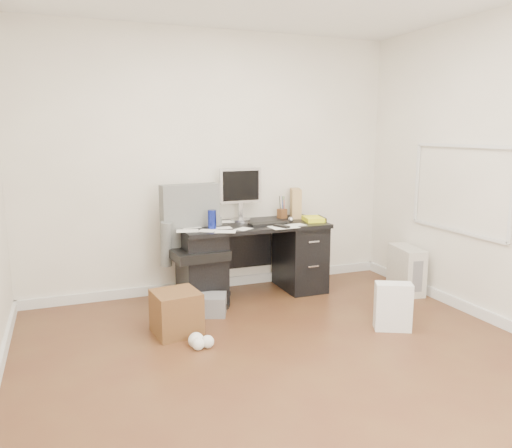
{
  "coord_description": "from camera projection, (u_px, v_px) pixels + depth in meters",
  "views": [
    {
      "loc": [
        -1.49,
        -3.05,
        1.68
      ],
      "look_at": [
        0.16,
        1.2,
        0.83
      ],
      "focal_mm": 35.0,
      "sensor_mm": 36.0,
      "label": 1
    }
  ],
  "objects": [
    {
      "name": "pc_tower",
      "position": [
        406.0,
        270.0,
        5.27
      ],
      "size": [
        0.3,
        0.51,
        0.48
      ],
      "primitive_type": "cube",
      "rotation": [
        0.0,
        0.0,
        -0.19
      ],
      "color": "#B3AEA1",
      "rests_on": "ground"
    },
    {
      "name": "lcd_monitor",
      "position": [
        240.0,
        194.0,
        5.22
      ],
      "size": [
        0.45,
        0.26,
        0.57
      ],
      "primitive_type": null,
      "rotation": [
        0.0,
        0.0,
        0.01
      ],
      "color": "#A9A9AE",
      "rests_on": "desk"
    },
    {
      "name": "keyboard",
      "position": [
        268.0,
        224.0,
        5.05
      ],
      "size": [
        0.39,
        0.15,
        0.02
      ],
      "primitive_type": "cube",
      "rotation": [
        0.0,
        0.0,
        0.06
      ],
      "color": "black",
      "rests_on": "desk"
    },
    {
      "name": "room_shell",
      "position": [
        301.0,
        135.0,
        3.37
      ],
      "size": [
        4.02,
        4.02,
        2.71
      ],
      "color": "beige",
      "rests_on": "ground"
    },
    {
      "name": "computer_mouse",
      "position": [
        291.0,
        220.0,
        5.18
      ],
      "size": [
        0.06,
        0.06,
        0.06
      ],
      "primitive_type": "sphere",
      "rotation": [
        0.0,
        0.0,
        0.06
      ],
      "color": "#A9A9AE",
      "rests_on": "desk"
    },
    {
      "name": "wicker_basket",
      "position": [
        176.0,
        313.0,
        4.19
      ],
      "size": [
        0.41,
        0.41,
        0.37
      ],
      "primitive_type": "cube",
      "rotation": [
        0.0,
        0.0,
        0.12
      ],
      "color": "#462715",
      "rests_on": "ground"
    },
    {
      "name": "shopping_bag",
      "position": [
        393.0,
        306.0,
        4.26
      ],
      "size": [
        0.37,
        0.33,
        0.41
      ],
      "primitive_type": "cube",
      "rotation": [
        0.0,
        0.0,
        -0.46
      ],
      "color": "silver",
      "rests_on": "ground"
    },
    {
      "name": "white_binder",
      "position": [
        199.0,
        207.0,
        5.1
      ],
      "size": [
        0.27,
        0.32,
        0.34
      ],
      "primitive_type": "cube",
      "rotation": [
        0.0,
        0.0,
        0.54
      ],
      "color": "white",
      "rests_on": "desk"
    },
    {
      "name": "ground",
      "position": [
        295.0,
        366.0,
        3.63
      ],
      "size": [
        4.0,
        4.0,
        0.0
      ],
      "primitive_type": "plane",
      "color": "#4E2819",
      "rests_on": "ground"
    },
    {
      "name": "office_chair",
      "position": [
        197.0,
        246.0,
        4.82
      ],
      "size": [
        0.72,
        0.72,
        1.17
      ],
      "primitive_type": null,
      "rotation": [
        0.0,
        0.0,
        0.09
      ],
      "color": "#515451",
      "rests_on": "ground"
    },
    {
      "name": "loose_papers",
      "position": [
        236.0,
        226.0,
        5.0
      ],
      "size": [
        1.1,
        0.6,
        0.0
      ],
      "primitive_type": null,
      "color": "white",
      "rests_on": "desk"
    },
    {
      "name": "pen_cup",
      "position": [
        282.0,
        207.0,
        5.42
      ],
      "size": [
        0.12,
        0.12,
        0.24
      ],
      "primitive_type": null,
      "rotation": [
        0.0,
        0.0,
        0.26
      ],
      "color": "#593019",
      "rests_on": "desk"
    },
    {
      "name": "magazine_file",
      "position": [
        296.0,
        203.0,
        5.46
      ],
      "size": [
        0.22,
        0.3,
        0.31
      ],
      "primitive_type": "cube",
      "rotation": [
        0.0,
        0.0,
        -0.35
      ],
      "color": "#A4794F",
      "rests_on": "desk"
    },
    {
      "name": "paper_remote",
      "position": [
        284.0,
        226.0,
        4.92
      ],
      "size": [
        0.29,
        0.23,
        0.02
      ],
      "primitive_type": null,
      "rotation": [
        0.0,
        0.0,
        0.05
      ],
      "color": "white",
      "rests_on": "desk"
    },
    {
      "name": "yellow_book",
      "position": [
        314.0,
        219.0,
        5.26
      ],
      "size": [
        0.24,
        0.28,
        0.04
      ],
      "primitive_type": "cube",
      "rotation": [
        0.0,
        0.0,
        -0.18
      ],
      "color": "yellow",
      "rests_on": "desk"
    },
    {
      "name": "travel_mug",
      "position": [
        212.0,
        219.0,
        4.83
      ],
      "size": [
        0.08,
        0.08,
        0.18
      ],
      "primitive_type": "cylinder",
      "rotation": [
        0.0,
        0.0,
        0.02
      ],
      "color": "navy",
      "rests_on": "desk"
    },
    {
      "name": "desk_printer",
      "position": [
        209.0,
        305.0,
        4.64
      ],
      "size": [
        0.39,
        0.36,
        0.18
      ],
      "primitive_type": "cube",
      "rotation": [
        0.0,
        0.0,
        -0.37
      ],
      "color": "slate",
      "rests_on": "ground"
    },
    {
      "name": "desk",
      "position": [
        252.0,
        257.0,
        5.18
      ],
      "size": [
        1.5,
        0.7,
        0.75
      ],
      "color": "black",
      "rests_on": "ground"
    }
  ]
}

